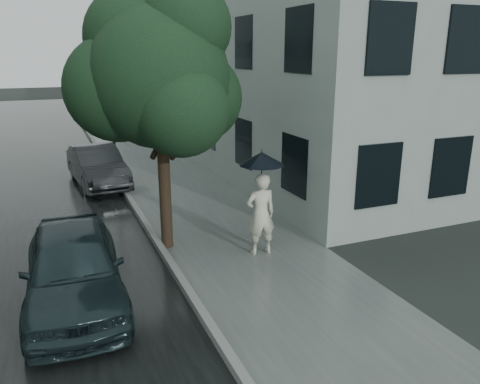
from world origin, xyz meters
name	(u,v)px	position (x,y,z in m)	size (l,w,h in m)	color
ground	(279,294)	(0.00, 0.00, 0.00)	(120.00, 120.00, 0.00)	black
sidewalk	(152,161)	(0.25, 12.00, 0.00)	(3.50, 60.00, 0.01)	slate
kerb_near	(107,163)	(-1.57, 12.00, 0.07)	(0.15, 60.00, 0.15)	slate
asphalt_road	(11,173)	(-5.08, 12.00, 0.00)	(6.85, 60.00, 0.00)	black
building_near	(210,49)	(5.47, 19.50, 4.50)	(7.02, 36.00, 9.00)	gray
pedestrian	(261,214)	(0.46, 1.81, 0.93)	(0.67, 0.44, 1.84)	beige
umbrella	(262,159)	(0.47, 1.82, 2.17)	(1.21, 1.21, 1.42)	black
street_tree	(158,76)	(-1.36, 3.12, 3.86)	(3.88, 3.53, 5.75)	#332619
lamp_post	(107,91)	(-1.30, 12.54, 2.85)	(0.81, 0.49, 4.97)	black
car_near	(73,267)	(-3.49, 1.13, 0.70)	(1.65, 4.10, 1.40)	#1A282C
car_far	(97,166)	(-2.22, 9.08, 0.66)	(1.38, 3.96, 1.30)	#25282B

